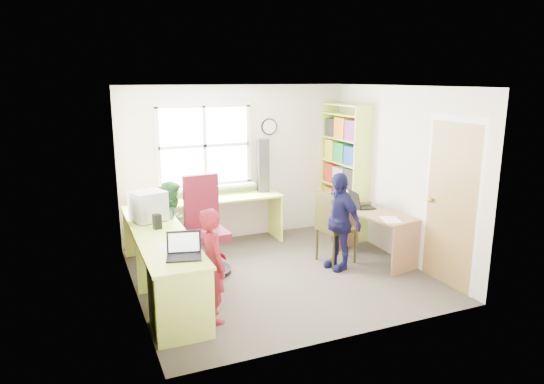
# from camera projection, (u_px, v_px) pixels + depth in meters

# --- Properties ---
(room) EXTENTS (3.64, 3.44, 2.44)m
(room) POSITION_uv_depth(u_px,v_px,m) (277.00, 182.00, 6.13)
(room) COLOR #423C34
(room) RESTS_ON ground
(l_desk) EXTENTS (2.38, 2.95, 0.75)m
(l_desk) POSITION_uv_depth(u_px,v_px,m) (184.00, 263.00, 5.47)
(l_desk) COLOR #E0FF65
(l_desk) RESTS_ON ground
(right_desk) EXTENTS (0.77, 1.27, 0.69)m
(right_desk) POSITION_uv_depth(u_px,v_px,m) (374.00, 225.00, 6.74)
(right_desk) COLOR #A07550
(right_desk) RESTS_ON ground
(bookshelf) EXTENTS (0.30, 1.02, 2.10)m
(bookshelf) POSITION_uv_depth(u_px,v_px,m) (344.00, 174.00, 7.78)
(bookshelf) COLOR #E0FF65
(bookshelf) RESTS_ON ground
(swivel_chair) EXTENTS (0.63, 0.63, 1.27)m
(swivel_chair) POSITION_uv_depth(u_px,v_px,m) (205.00, 231.00, 6.32)
(swivel_chair) COLOR black
(swivel_chair) RESTS_ON ground
(wooden_chair) EXTENTS (0.49, 0.49, 1.01)m
(wooden_chair) POSITION_uv_depth(u_px,v_px,m) (332.00, 225.00, 6.61)
(wooden_chair) COLOR #352F11
(wooden_chair) RESTS_ON ground
(crt_monitor) EXTENTS (0.47, 0.45, 0.38)m
(crt_monitor) POSITION_uv_depth(u_px,v_px,m) (149.00, 206.00, 6.03)
(crt_monitor) COLOR silver
(crt_monitor) RESTS_ON l_desk
(laptop_left) EXTENTS (0.40, 0.36, 0.24)m
(laptop_left) POSITION_uv_depth(u_px,v_px,m) (184.00, 251.00, 4.86)
(laptop_left) COLOR black
(laptop_left) RESTS_ON l_desk
(laptop_right) EXTENTS (0.35, 0.40, 0.24)m
(laptop_right) POSITION_uv_depth(u_px,v_px,m) (359.00, 203.00, 6.95)
(laptop_right) COLOR black
(laptop_right) RESTS_ON right_desk
(speaker_a) EXTENTS (0.10, 0.10, 0.18)m
(speaker_a) POSITION_uv_depth(u_px,v_px,m) (157.00, 222.00, 5.74)
(speaker_a) COLOR black
(speaker_a) RESTS_ON l_desk
(speaker_b) EXTENTS (0.11, 0.11, 0.18)m
(speaker_b) POSITION_uv_depth(u_px,v_px,m) (151.00, 208.00, 6.34)
(speaker_b) COLOR black
(speaker_b) RESTS_ON l_desk
(cd_tower) EXTENTS (0.18, 0.17, 0.83)m
(cd_tower) POSITION_uv_depth(u_px,v_px,m) (263.00, 166.00, 7.55)
(cd_tower) COLOR black
(cd_tower) RESTS_ON l_desk
(game_box) EXTENTS (0.29, 0.29, 0.05)m
(game_box) POSITION_uv_depth(u_px,v_px,m) (359.00, 202.00, 7.15)
(game_box) COLOR red
(game_box) RESTS_ON right_desk
(paper_a) EXTENTS (0.24, 0.31, 0.00)m
(paper_a) POSITION_uv_depth(u_px,v_px,m) (167.00, 247.00, 5.13)
(paper_a) COLOR white
(paper_a) RESTS_ON l_desk
(paper_b) EXTENTS (0.31, 0.37, 0.00)m
(paper_b) POSITION_uv_depth(u_px,v_px,m) (391.00, 220.00, 6.35)
(paper_b) COLOR white
(paper_b) RESTS_ON right_desk
(potted_plant) EXTENTS (0.18, 0.16, 0.28)m
(potted_plant) POSITION_uv_depth(u_px,v_px,m) (210.00, 189.00, 7.18)
(potted_plant) COLOR #32742E
(potted_plant) RESTS_ON l_desk
(person_red) EXTENTS (0.32, 0.47, 1.22)m
(person_red) POSITION_uv_depth(u_px,v_px,m) (213.00, 265.00, 5.01)
(person_red) COLOR maroon
(person_red) RESTS_ON ground
(person_green) EXTENTS (0.68, 0.73, 1.20)m
(person_green) POSITION_uv_depth(u_px,v_px,m) (173.00, 226.00, 6.37)
(person_green) COLOR #2E722D
(person_green) RESTS_ON ground
(person_navy) EXTENTS (0.49, 0.82, 1.31)m
(person_navy) POSITION_uv_depth(u_px,v_px,m) (338.00, 221.00, 6.40)
(person_navy) COLOR #14143F
(person_navy) RESTS_ON ground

